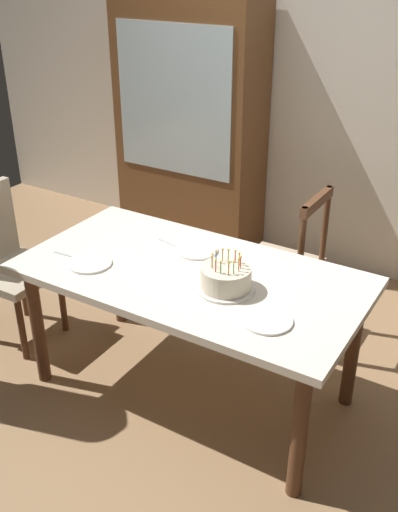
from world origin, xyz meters
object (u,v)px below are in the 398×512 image
at_px(birthday_cake, 226,279).
at_px(plate_near_celebrant, 90,263).
at_px(china_cabinet, 190,128).
at_px(chair_upholstered, 4,257).
at_px(dining_table, 190,287).
at_px(plate_far_side, 197,250).
at_px(chair_spindle_back, 283,267).
at_px(plate_near_guest, 267,321).

height_order(birthday_cake, plate_near_celebrant, birthday_cake).
bearing_deg(china_cabinet, chair_upholstered, -99.20).
relative_size(dining_table, plate_far_side, 7.79).
bearing_deg(plate_far_side, chair_upholstered, -165.29).
bearing_deg(chair_spindle_back, birthday_cake, -86.24).
relative_size(plate_near_celebrant, china_cabinet, 0.12).
relative_size(dining_table, chair_upholstered, 1.80).
bearing_deg(chair_upholstered, dining_table, 4.70).
xyz_separation_m(plate_near_celebrant, plate_near_guest, (0.99, 0.00, 0.00)).
bearing_deg(plate_near_celebrant, china_cabinet, 106.04).
bearing_deg(plate_near_guest, dining_table, 158.54).
xyz_separation_m(plate_near_celebrant, china_cabinet, (-0.51, 1.76, 0.20)).
distance_m(plate_near_guest, china_cabinet, 2.32).
bearing_deg(chair_spindle_back, dining_table, -102.92).
relative_size(plate_near_guest, chair_upholstered, 0.23).
xyz_separation_m(plate_far_side, plate_near_guest, (0.60, -0.40, 0.00)).
relative_size(dining_table, plate_near_celebrant, 7.79).
xyz_separation_m(birthday_cake, chair_spindle_back, (-0.05, 0.83, -0.34)).
distance_m(chair_spindle_back, china_cabinet, 1.48).
bearing_deg(birthday_cake, plate_near_guest, -27.00).
distance_m(dining_table, plate_near_celebrant, 0.52).
relative_size(plate_near_celebrant, chair_upholstered, 0.23).
bearing_deg(chair_upholstered, chair_spindle_back, 31.49).
relative_size(dining_table, plate_near_guest, 7.79).
height_order(plate_near_guest, china_cabinet, china_cabinet).
bearing_deg(dining_table, plate_far_side, 112.97).
height_order(dining_table, birthday_cake, birthday_cake).
bearing_deg(chair_upholstered, plate_far_side, 14.71).
distance_m(chair_spindle_back, chair_upholstered, 1.67).
distance_m(birthday_cake, chair_spindle_back, 0.90).
xyz_separation_m(dining_table, plate_near_guest, (0.51, -0.20, 0.09)).
height_order(plate_near_guest, chair_spindle_back, chair_spindle_back).
height_order(dining_table, china_cabinet, china_cabinet).
height_order(chair_spindle_back, china_cabinet, china_cabinet).
bearing_deg(china_cabinet, plate_far_side, -56.66).
xyz_separation_m(dining_table, plate_near_celebrant, (-0.47, -0.20, 0.09)).
distance_m(plate_near_celebrant, plate_near_guest, 0.99).
height_order(dining_table, plate_near_guest, plate_near_guest).
bearing_deg(plate_near_celebrant, chair_spindle_back, 56.30).
relative_size(plate_far_side, china_cabinet, 0.12).
height_order(plate_near_celebrant, chair_spindle_back, chair_spindle_back).
xyz_separation_m(plate_far_side, chair_upholstered, (-1.16, -0.30, -0.22)).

